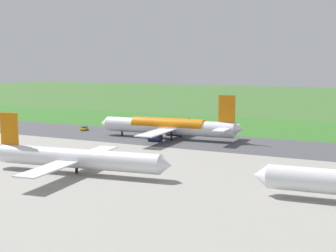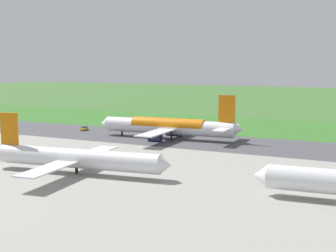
{
  "view_description": "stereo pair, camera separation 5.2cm",
  "coord_description": "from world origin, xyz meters",
  "px_view_note": "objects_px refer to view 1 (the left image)",
  "views": [
    {
      "loc": [
        -88.37,
        149.76,
        26.12
      ],
      "look_at": [
        -12.82,
        0.0,
        4.5
      ],
      "focal_mm": 51.97,
      "sensor_mm": 36.0,
      "label": 1
    },
    {
      "loc": [
        -88.41,
        149.74,
        26.12
      ],
      "look_at": [
        -12.82,
        0.0,
        4.5
      ],
      "focal_mm": 51.97,
      "sensor_mm": 36.0,
      "label": 2
    }
  ],
  "objects_px": {
    "airliner_parked_mid": "(75,158)",
    "traffic_cone_orange": "(177,125)",
    "airliner_main": "(169,126)",
    "no_stopping_sign": "(189,121)",
    "service_car_followme": "(84,128)"
  },
  "relations": [
    {
      "from": "service_car_followme",
      "to": "no_stopping_sign",
      "type": "relative_size",
      "value": 1.67
    },
    {
      "from": "airliner_main",
      "to": "no_stopping_sign",
      "type": "distance_m",
      "value": 41.13
    },
    {
      "from": "no_stopping_sign",
      "to": "traffic_cone_orange",
      "type": "bearing_deg",
      "value": 48.08
    },
    {
      "from": "airliner_parked_mid",
      "to": "no_stopping_sign",
      "type": "relative_size",
      "value": 17.73
    },
    {
      "from": "traffic_cone_orange",
      "to": "airliner_parked_mid",
      "type": "bearing_deg",
      "value": 101.09
    },
    {
      "from": "airliner_parked_mid",
      "to": "airliner_main",
      "type": "bearing_deg",
      "value": -85.73
    },
    {
      "from": "no_stopping_sign",
      "to": "airliner_main",
      "type": "bearing_deg",
      "value": 104.27
    },
    {
      "from": "traffic_cone_orange",
      "to": "service_car_followme",
      "type": "bearing_deg",
      "value": 51.35
    },
    {
      "from": "airliner_parked_mid",
      "to": "traffic_cone_orange",
      "type": "height_order",
      "value": "airliner_parked_mid"
    },
    {
      "from": "airliner_parked_mid",
      "to": "traffic_cone_orange",
      "type": "xyz_separation_m",
      "value": [
        18.38,
        -93.81,
        -3.56
      ]
    },
    {
      "from": "airliner_parked_mid",
      "to": "no_stopping_sign",
      "type": "xyz_separation_m",
      "value": [
        14.48,
        -98.17,
        -2.23
      ]
    },
    {
      "from": "airliner_main",
      "to": "no_stopping_sign",
      "type": "height_order",
      "value": "airliner_main"
    },
    {
      "from": "airliner_parked_mid",
      "to": "service_car_followme",
      "type": "height_order",
      "value": "airliner_parked_mid"
    },
    {
      "from": "airliner_parked_mid",
      "to": "traffic_cone_orange",
      "type": "bearing_deg",
      "value": -78.91
    },
    {
      "from": "no_stopping_sign",
      "to": "traffic_cone_orange",
      "type": "relative_size",
      "value": 4.93
    }
  ]
}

